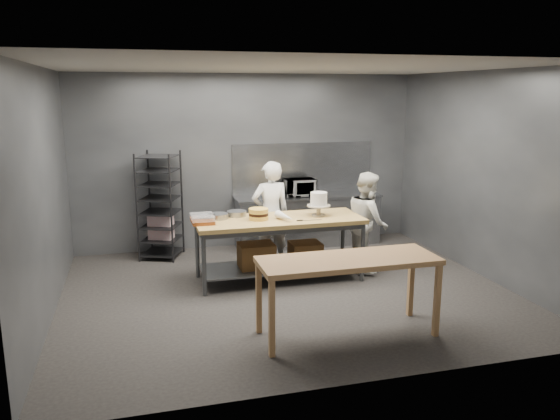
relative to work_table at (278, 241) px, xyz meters
name	(u,v)px	position (x,y,z in m)	size (l,w,h in m)	color
ground	(287,292)	(-0.02, -0.53, -0.57)	(6.00, 6.00, 0.00)	black
back_wall	(249,161)	(-0.02, 1.97, 0.93)	(6.00, 0.04, 3.00)	#4C4F54
work_table	(278,241)	(0.00, 0.00, 0.00)	(2.40, 0.90, 0.92)	olive
near_counter	(348,266)	(0.27, -2.00, 0.24)	(2.00, 0.70, 0.90)	#90623B
back_counter	(308,220)	(0.98, 1.65, -0.12)	(2.60, 0.60, 0.90)	slate
splashback_panel	(303,168)	(0.98, 1.95, 0.78)	(2.60, 0.02, 0.90)	slate
speed_rack	(160,207)	(-1.59, 1.57, 0.28)	(0.79, 0.82, 1.75)	black
chef_behind	(271,214)	(0.05, 0.66, 0.26)	(0.61, 0.40, 1.66)	white
chef_right	(367,222)	(1.42, 0.07, 0.19)	(0.74, 0.58, 1.52)	silver
microwave	(299,187)	(0.82, 1.65, 0.48)	(0.54, 0.37, 0.30)	black
frosted_cake_stand	(319,201)	(0.61, -0.01, 0.57)	(0.34, 0.34, 0.35)	#B0A48D
layer_cake	(259,214)	(-0.30, -0.02, 0.43)	(0.28, 0.28, 0.16)	#F2CE4D
cake_pans	(222,216)	(-0.79, 0.20, 0.39)	(0.73, 0.43, 0.07)	gray
piping_bag	(285,217)	(0.04, -0.20, 0.41)	(0.12, 0.12, 0.38)	silver
offset_spatula	(306,220)	(0.33, -0.26, 0.35)	(0.37, 0.02, 0.02)	slate
pastry_clamshells	(202,219)	(-1.09, 0.00, 0.40)	(0.31, 0.42, 0.11)	brown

